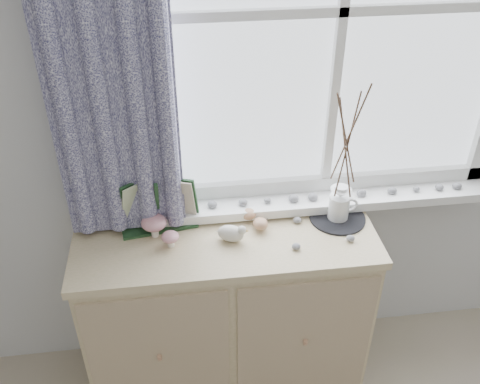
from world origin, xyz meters
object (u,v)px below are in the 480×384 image
(toadstool_cluster, at_px, (158,227))
(twig_pitcher, at_px, (348,140))
(sideboard, at_px, (227,314))
(botanical_book, at_px, (157,207))

(toadstool_cluster, bearing_deg, twig_pitcher, 2.57)
(sideboard, distance_m, twig_pitcher, 0.92)
(botanical_book, relative_size, toadstool_cluster, 2.26)
(toadstool_cluster, bearing_deg, botanical_book, 86.84)
(botanical_book, bearing_deg, toadstool_cluster, -101.92)
(botanical_book, bearing_deg, sideboard, -26.25)
(sideboard, relative_size, botanical_book, 3.45)
(twig_pitcher, bearing_deg, botanical_book, -174.34)
(sideboard, height_order, toadstool_cluster, toadstool_cluster)
(botanical_book, relative_size, twig_pitcher, 0.54)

